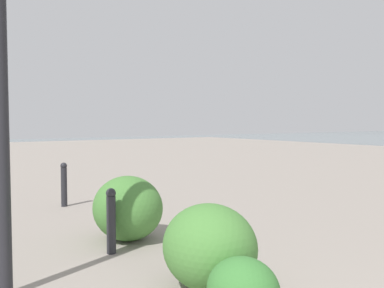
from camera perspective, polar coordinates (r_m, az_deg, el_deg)
bollard_near at (r=5.58m, az=-10.99°, el=-10.09°), size 0.13×0.13×0.85m
bollard_mid at (r=8.82m, az=-17.09°, el=-5.20°), size 0.13×0.13×0.89m
shrub_round at (r=6.16m, az=-8.77°, el=-8.64°), size 1.09×0.98×0.93m
shrub_wide at (r=4.37m, az=2.41°, el=-13.86°), size 1.03×0.93×0.88m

